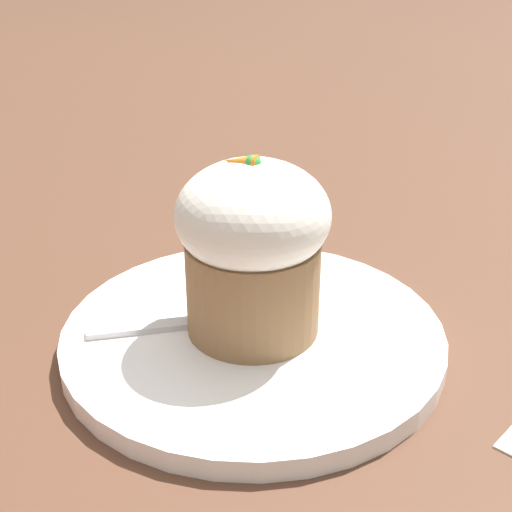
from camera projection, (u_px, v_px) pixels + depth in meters
ground_plane at (253, 346)px, 0.44m from camera, size 4.00×4.00×0.00m
dessert_plate at (253, 337)px, 0.44m from camera, size 0.23×0.23×0.01m
carrot_cake at (256, 246)px, 0.41m from camera, size 0.09×0.09×0.11m
spoon at (232, 317)px, 0.44m from camera, size 0.12×0.09×0.01m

